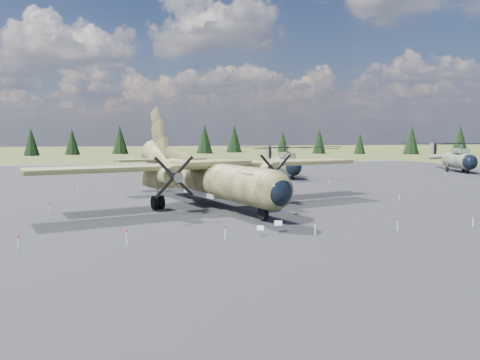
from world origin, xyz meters
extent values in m
plane|color=#555F2A|center=(0.00, 0.00, 0.00)|extent=(500.00, 500.00, 0.00)
cube|color=#535458|center=(0.00, 10.00, 0.00)|extent=(120.00, 120.00, 0.04)
cylinder|color=#424424|center=(-2.43, 0.21, 2.52)|extent=(8.61, 19.74, 3.06)
sphere|color=#424424|center=(0.40, -9.22, 2.52)|extent=(3.74, 3.74, 3.00)
sphere|color=black|center=(0.58, -9.80, 2.46)|extent=(2.75, 2.75, 2.21)
cube|color=black|center=(-0.10, -7.55, 3.34)|extent=(2.60, 2.31, 0.60)
cone|color=#424424|center=(-6.15, 12.57, 3.67)|extent=(5.04, 8.07, 4.61)
cube|color=#9DA0A2|center=(-2.75, 1.25, 1.26)|extent=(3.88, 6.89, 0.55)
cube|color=#32351B|center=(-2.59, 0.73, 3.77)|extent=(31.46, 12.70, 0.38)
cube|color=#424424|center=(-2.59, 0.73, 4.01)|extent=(7.42, 5.66, 0.38)
cylinder|color=#424424|center=(-7.21, -1.00, 3.17)|extent=(3.21, 5.92, 1.64)
cube|color=#424424|center=(-7.46, -0.16, 2.46)|extent=(2.64, 4.04, 0.88)
cone|color=gray|center=(-6.19, -4.41, 3.17)|extent=(1.08, 1.18, 0.83)
cylinder|color=black|center=(-7.46, -0.16, 0.60)|extent=(1.27, 1.43, 1.20)
cylinder|color=#424424|center=(2.22, 1.83, 3.17)|extent=(3.21, 5.92, 1.64)
cube|color=#424424|center=(1.97, 2.67, 2.46)|extent=(2.64, 4.04, 0.88)
cone|color=gray|center=(3.24, -1.57, 3.17)|extent=(1.08, 1.18, 0.83)
cylinder|color=black|center=(1.97, 2.67, 0.60)|extent=(1.27, 1.43, 1.20)
cube|color=#424424|center=(-4.96, 8.59, 4.32)|extent=(2.67, 8.00, 1.84)
cube|color=#32351B|center=(-6.31, 13.09, 3.72)|extent=(10.75, 5.33, 0.24)
cylinder|color=gray|center=(0.02, -7.97, 1.40)|extent=(0.19, 0.19, 0.98)
cylinder|color=black|center=(0.02, -7.97, 0.60)|extent=(0.66, 1.09, 1.02)
cylinder|color=slate|center=(13.39, 26.23, 1.88)|extent=(2.75, 7.40, 2.55)
sphere|color=black|center=(13.28, 22.56, 1.83)|extent=(2.41, 2.41, 2.34)
sphere|color=slate|center=(13.49, 29.89, 1.88)|extent=(2.41, 2.41, 2.34)
cube|color=slate|center=(13.37, 25.82, 3.51)|extent=(1.82, 3.30, 0.76)
cylinder|color=gray|center=(13.37, 25.82, 4.28)|extent=(0.38, 0.38, 1.02)
cylinder|color=slate|center=(13.59, 33.71, 2.24)|extent=(1.10, 8.71, 1.46)
cube|color=slate|center=(13.70, 37.53, 3.51)|extent=(0.26, 1.43, 2.44)
cylinder|color=black|center=(14.05, 37.52, 3.51)|extent=(0.13, 2.65, 2.65)
cylinder|color=black|center=(13.30, 23.18, 0.41)|extent=(0.30, 0.70, 0.69)
cylinder|color=black|center=(12.05, 27.49, 0.41)|extent=(0.33, 0.82, 0.81)
cylinder|color=gray|center=(12.05, 27.49, 0.94)|extent=(0.15, 0.15, 1.48)
cylinder|color=black|center=(14.79, 27.41, 0.41)|extent=(0.33, 0.82, 0.81)
cylinder|color=gray|center=(14.79, 27.41, 0.94)|extent=(0.15, 0.15, 1.48)
cylinder|color=slate|center=(46.94, 30.20, 2.04)|extent=(4.55, 8.37, 2.76)
sphere|color=black|center=(46.01, 26.35, 1.99)|extent=(3.06, 3.06, 2.54)
sphere|color=slate|center=(47.87, 34.06, 2.04)|extent=(3.06, 3.06, 2.54)
cube|color=slate|center=(46.84, 29.78, 3.80)|extent=(2.65, 3.87, 0.83)
cylinder|color=gray|center=(46.84, 29.78, 4.63)|extent=(0.48, 0.48, 1.10)
cylinder|color=slate|center=(48.84, 38.08, 2.43)|extent=(3.11, 9.37, 1.58)
cube|color=slate|center=(49.82, 42.10, 3.80)|extent=(0.60, 1.56, 2.65)
cylinder|color=black|center=(50.19, 42.01, 3.80)|extent=(0.74, 2.80, 2.87)
cylinder|color=black|center=(46.16, 26.99, 0.44)|extent=(0.48, 0.80, 0.75)
cylinder|color=black|center=(45.80, 31.84, 0.44)|extent=(0.53, 0.94, 0.88)
cylinder|color=gray|center=(45.80, 31.84, 1.02)|extent=(0.19, 0.19, 1.60)
cylinder|color=black|center=(48.70, 31.14, 0.44)|extent=(0.53, 0.94, 0.88)
cylinder|color=gray|center=(48.70, 31.14, 1.02)|extent=(0.19, 0.19, 1.60)
cube|color=gray|center=(-1.60, -13.01, 0.28)|extent=(0.10, 0.10, 0.56)
cube|color=silver|center=(-1.60, -13.06, 0.55)|extent=(0.49, 0.33, 0.32)
cube|color=gray|center=(-0.10, -12.09, 0.32)|extent=(0.11, 0.11, 0.64)
cube|color=silver|center=(-0.10, -12.15, 0.63)|extent=(0.54, 0.31, 0.36)
cylinder|color=silver|center=(-16.00, -13.50, 0.40)|extent=(0.07, 0.07, 0.80)
cylinder|color=#B0121B|center=(-16.00, -13.50, 0.80)|extent=(0.12, 0.12, 0.10)
cylinder|color=silver|center=(-10.00, -13.50, 0.40)|extent=(0.07, 0.07, 0.80)
cylinder|color=#B0121B|center=(-10.00, -13.50, 0.80)|extent=(0.12, 0.12, 0.10)
cylinder|color=silver|center=(-4.00, -13.50, 0.40)|extent=(0.07, 0.07, 0.80)
cylinder|color=#B0121B|center=(-4.00, -13.50, 0.80)|extent=(0.12, 0.12, 0.10)
cylinder|color=silver|center=(2.00, -13.50, 0.40)|extent=(0.07, 0.07, 0.80)
cylinder|color=#B0121B|center=(2.00, -13.50, 0.80)|extent=(0.12, 0.12, 0.10)
cylinder|color=silver|center=(8.00, -13.50, 0.40)|extent=(0.07, 0.07, 0.80)
cylinder|color=#B0121B|center=(8.00, -13.50, 0.80)|extent=(0.12, 0.12, 0.10)
cylinder|color=silver|center=(14.00, -13.50, 0.40)|extent=(0.07, 0.07, 0.80)
cylinder|color=#B0121B|center=(14.00, -13.50, 0.80)|extent=(0.12, 0.12, 0.10)
cylinder|color=silver|center=(-16.00, 16.00, 0.40)|extent=(0.07, 0.07, 0.80)
cylinder|color=#B0121B|center=(-16.00, 16.00, 0.80)|extent=(0.12, 0.12, 0.10)
cylinder|color=silver|center=(-8.00, 16.00, 0.40)|extent=(0.07, 0.07, 0.80)
cylinder|color=#B0121B|center=(-8.00, 16.00, 0.80)|extent=(0.12, 0.12, 0.10)
cylinder|color=silver|center=(0.00, 16.00, 0.40)|extent=(0.07, 0.07, 0.80)
cylinder|color=#B0121B|center=(0.00, 16.00, 0.80)|extent=(0.12, 0.12, 0.10)
cylinder|color=silver|center=(8.00, 16.00, 0.40)|extent=(0.07, 0.07, 0.80)
cylinder|color=#B0121B|center=(8.00, 16.00, 0.80)|extent=(0.12, 0.12, 0.10)
cylinder|color=silver|center=(16.00, 16.00, 0.40)|extent=(0.07, 0.07, 0.80)
cylinder|color=#B0121B|center=(16.00, 16.00, 0.80)|extent=(0.12, 0.12, 0.10)
cylinder|color=silver|center=(-16.50, 0.00, 0.40)|extent=(0.07, 0.07, 0.80)
cylinder|color=#B0121B|center=(-16.50, 0.00, 0.80)|extent=(0.12, 0.12, 0.10)
cylinder|color=silver|center=(16.50, 0.00, 0.40)|extent=(0.07, 0.07, 0.80)
cylinder|color=#B0121B|center=(16.50, 0.00, 0.80)|extent=(0.12, 0.12, 0.10)
cone|color=black|center=(101.74, 100.09, 5.15)|extent=(5.77, 5.77, 10.30)
cone|color=black|center=(85.88, 104.81, 5.01)|extent=(5.61, 5.61, 10.02)
cone|color=black|center=(69.15, 110.65, 3.78)|extent=(4.23, 4.23, 7.56)
cone|color=black|center=(56.74, 117.80, 4.57)|extent=(5.12, 5.12, 9.14)
cone|color=black|center=(48.44, 134.76, 4.04)|extent=(4.53, 4.53, 8.08)
cone|color=black|center=(29.31, 137.25, 5.48)|extent=(6.14, 6.14, 10.97)
cone|color=black|center=(16.32, 128.47, 5.35)|extent=(5.99, 5.99, 10.70)
cone|color=black|center=(-0.99, 141.20, 4.51)|extent=(5.05, 5.05, 9.02)
cone|color=black|center=(-13.79, 131.13, 5.08)|extent=(5.69, 5.69, 10.15)
cone|color=black|center=(-29.46, 126.15, 4.44)|extent=(4.97, 4.97, 8.88)
cone|color=black|center=(-41.63, 122.24, 4.48)|extent=(5.02, 5.02, 8.96)
camera|label=1|loc=(-9.57, -41.77, 6.51)|focal=35.00mm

